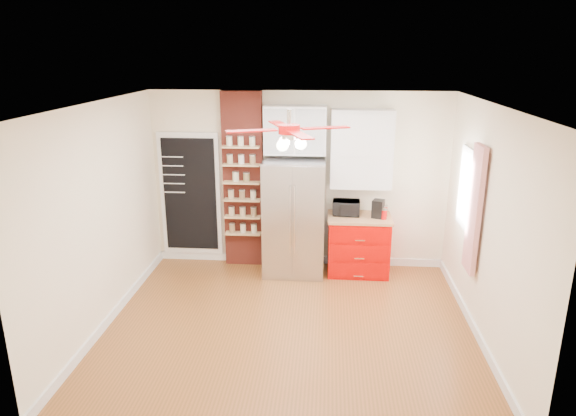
# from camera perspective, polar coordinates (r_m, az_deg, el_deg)

# --- Properties ---
(floor) EXTENTS (4.50, 4.50, 0.00)m
(floor) POSITION_cam_1_polar(r_m,az_deg,el_deg) (6.50, 0.12, -12.96)
(floor) COLOR brown
(floor) RESTS_ON ground
(ceiling) EXTENTS (4.50, 4.50, 0.00)m
(ceiling) POSITION_cam_1_polar(r_m,az_deg,el_deg) (5.65, 0.13, 11.45)
(ceiling) COLOR white
(ceiling) RESTS_ON wall_back
(wall_back) EXTENTS (4.50, 0.02, 2.70)m
(wall_back) POSITION_cam_1_polar(r_m,az_deg,el_deg) (7.85, 1.25, 3.07)
(wall_back) COLOR #FFF3CD
(wall_back) RESTS_ON floor
(wall_front) EXTENTS (4.50, 0.02, 2.70)m
(wall_front) POSITION_cam_1_polar(r_m,az_deg,el_deg) (4.10, -2.06, -10.62)
(wall_front) COLOR #FFF3CD
(wall_front) RESTS_ON floor
(wall_left) EXTENTS (0.02, 4.00, 2.70)m
(wall_left) POSITION_cam_1_polar(r_m,az_deg,el_deg) (6.50, -20.06, -1.01)
(wall_left) COLOR #FFF3CD
(wall_left) RESTS_ON floor
(wall_right) EXTENTS (0.02, 4.00, 2.70)m
(wall_right) POSITION_cam_1_polar(r_m,az_deg,el_deg) (6.20, 21.36, -2.04)
(wall_right) COLOR #FFF3CD
(wall_right) RESTS_ON floor
(chalkboard) EXTENTS (0.95, 0.05, 1.95)m
(chalkboard) POSITION_cam_1_polar(r_m,az_deg,el_deg) (8.16, -10.79, 1.48)
(chalkboard) COLOR white
(chalkboard) RESTS_ON wall_back
(brick_pillar) EXTENTS (0.60, 0.16, 2.70)m
(brick_pillar) POSITION_cam_1_polar(r_m,az_deg,el_deg) (7.87, -4.98, 3.04)
(brick_pillar) COLOR maroon
(brick_pillar) RESTS_ON floor
(fridge) EXTENTS (0.90, 0.70, 1.75)m
(fridge) POSITION_cam_1_polar(r_m,az_deg,el_deg) (7.64, 0.69, -1.06)
(fridge) COLOR #B5B6BA
(fridge) RESTS_ON floor
(upper_glass_cabinet) EXTENTS (0.90, 0.35, 0.70)m
(upper_glass_cabinet) POSITION_cam_1_polar(r_m,az_deg,el_deg) (7.53, 0.82, 8.67)
(upper_glass_cabinet) COLOR white
(upper_glass_cabinet) RESTS_ON wall_back
(red_cabinet) EXTENTS (0.94, 0.64, 0.90)m
(red_cabinet) POSITION_cam_1_polar(r_m,az_deg,el_deg) (7.82, 7.82, -4.05)
(red_cabinet) COLOR #CE0300
(red_cabinet) RESTS_ON floor
(upper_shelf_unit) EXTENTS (0.90, 0.30, 1.15)m
(upper_shelf_unit) POSITION_cam_1_polar(r_m,az_deg,el_deg) (7.60, 8.19, 6.47)
(upper_shelf_unit) COLOR white
(upper_shelf_unit) RESTS_ON wall_back
(window) EXTENTS (0.04, 0.75, 1.05)m
(window) POSITION_cam_1_polar(r_m,az_deg,el_deg) (6.96, 19.36, 1.94)
(window) COLOR white
(window) RESTS_ON wall_right
(curtain) EXTENTS (0.06, 0.40, 1.55)m
(curtain) POSITION_cam_1_polar(r_m,az_deg,el_deg) (6.47, 20.02, -0.18)
(curtain) COLOR red
(curtain) RESTS_ON wall_right
(ceiling_fan) EXTENTS (1.40, 1.40, 0.44)m
(ceiling_fan) POSITION_cam_1_polar(r_m,az_deg,el_deg) (5.69, 0.13, 8.68)
(ceiling_fan) COLOR silver
(ceiling_fan) RESTS_ON ceiling
(toaster_oven) EXTENTS (0.41, 0.28, 0.22)m
(toaster_oven) POSITION_cam_1_polar(r_m,az_deg,el_deg) (7.69, 6.47, 0.03)
(toaster_oven) COLOR black
(toaster_oven) RESTS_ON red_cabinet
(coffee_maker) EXTENTS (0.21, 0.22, 0.27)m
(coffee_maker) POSITION_cam_1_polar(r_m,az_deg,el_deg) (7.64, 9.98, -0.08)
(coffee_maker) COLOR black
(coffee_maker) RESTS_ON red_cabinet
(canister_left) EXTENTS (0.10, 0.10, 0.14)m
(canister_left) POSITION_cam_1_polar(r_m,az_deg,el_deg) (7.60, 10.58, -0.70)
(canister_left) COLOR red
(canister_left) RESTS_ON red_cabinet
(canister_right) EXTENTS (0.11, 0.11, 0.15)m
(canister_right) POSITION_cam_1_polar(r_m,az_deg,el_deg) (7.72, 10.61, -0.36)
(canister_right) COLOR #B51D0A
(canister_right) RESTS_ON red_cabinet
(pantry_jar_oats) EXTENTS (0.11, 0.11, 0.14)m
(pantry_jar_oats) POSITION_cam_1_polar(r_m,az_deg,el_deg) (7.74, -5.83, 3.47)
(pantry_jar_oats) COLOR beige
(pantry_jar_oats) RESTS_ON brick_pillar
(pantry_jar_beans) EXTENTS (0.13, 0.13, 0.12)m
(pantry_jar_beans) POSITION_cam_1_polar(r_m,az_deg,el_deg) (7.73, -4.63, 3.42)
(pantry_jar_beans) COLOR olive
(pantry_jar_beans) RESTS_ON brick_pillar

